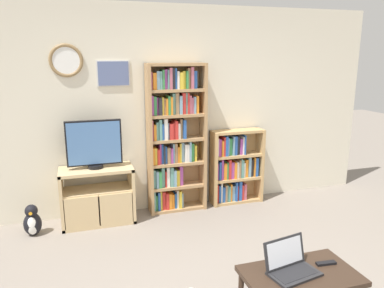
{
  "coord_description": "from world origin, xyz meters",
  "views": [
    {
      "loc": [
        -1.16,
        -2.24,
        2.0
      ],
      "look_at": [
        -0.05,
        1.3,
        1.11
      ],
      "focal_mm": 35.0,
      "sensor_mm": 36.0,
      "label": 1
    }
  ],
  "objects_px": {
    "tv_stand": "(98,196)",
    "penguin_figurine": "(32,222)",
    "coffee_table": "(300,279)",
    "television": "(94,144)",
    "laptop": "(290,265)",
    "bookshelf_tall": "(173,137)",
    "bookshelf_short": "(234,168)",
    "remote_near_laptop": "(326,263)"
  },
  "relations": [
    {
      "from": "television",
      "to": "bookshelf_tall",
      "type": "distance_m",
      "value": 0.99
    },
    {
      "from": "tv_stand",
      "to": "bookshelf_short",
      "type": "relative_size",
      "value": 0.84
    },
    {
      "from": "coffee_table",
      "to": "remote_near_laptop",
      "type": "xyz_separation_m",
      "value": [
        0.26,
        0.05,
        0.06
      ]
    },
    {
      "from": "laptop",
      "to": "penguin_figurine",
      "type": "relative_size",
      "value": 1.15
    },
    {
      "from": "bookshelf_tall",
      "to": "remote_near_laptop",
      "type": "relative_size",
      "value": 11.59
    },
    {
      "from": "bookshelf_short",
      "to": "remote_near_laptop",
      "type": "bearing_deg",
      "value": -95.36
    },
    {
      "from": "television",
      "to": "bookshelf_tall",
      "type": "height_order",
      "value": "bookshelf_tall"
    },
    {
      "from": "television",
      "to": "bookshelf_short",
      "type": "xyz_separation_m",
      "value": [
        1.83,
        0.1,
        -0.48
      ]
    },
    {
      "from": "bookshelf_short",
      "to": "penguin_figurine",
      "type": "distance_m",
      "value": 2.6
    },
    {
      "from": "television",
      "to": "penguin_figurine",
      "type": "distance_m",
      "value": 1.1
    },
    {
      "from": "tv_stand",
      "to": "bookshelf_tall",
      "type": "bearing_deg",
      "value": 6.99
    },
    {
      "from": "laptop",
      "to": "bookshelf_short",
      "type": "bearing_deg",
      "value": 65.87
    },
    {
      "from": "television",
      "to": "coffee_table",
      "type": "distance_m",
      "value": 2.69
    },
    {
      "from": "tv_stand",
      "to": "coffee_table",
      "type": "height_order",
      "value": "tv_stand"
    },
    {
      "from": "bookshelf_short",
      "to": "laptop",
      "type": "xyz_separation_m",
      "value": [
        -0.54,
        -2.3,
        -0.04
      ]
    },
    {
      "from": "laptop",
      "to": "remote_near_laptop",
      "type": "relative_size",
      "value": 2.55
    },
    {
      "from": "tv_stand",
      "to": "remote_near_laptop",
      "type": "xyz_separation_m",
      "value": [
        1.61,
        -2.16,
        0.06
      ]
    },
    {
      "from": "television",
      "to": "coffee_table",
      "type": "height_order",
      "value": "television"
    },
    {
      "from": "bookshelf_tall",
      "to": "laptop",
      "type": "height_order",
      "value": "bookshelf_tall"
    },
    {
      "from": "remote_near_laptop",
      "to": "laptop",
      "type": "bearing_deg",
      "value": 97.29
    },
    {
      "from": "tv_stand",
      "to": "penguin_figurine",
      "type": "distance_m",
      "value": 0.77
    },
    {
      "from": "bookshelf_short",
      "to": "remote_near_laptop",
      "type": "relative_size",
      "value": 6.2
    },
    {
      "from": "bookshelf_tall",
      "to": "penguin_figurine",
      "type": "relative_size",
      "value": 5.22
    },
    {
      "from": "laptop",
      "to": "bookshelf_tall",
      "type": "bearing_deg",
      "value": 86.81
    },
    {
      "from": "coffee_table",
      "to": "television",
      "type": "bearing_deg",
      "value": 121.25
    },
    {
      "from": "remote_near_laptop",
      "to": "coffee_table",
      "type": "bearing_deg",
      "value": 106.66
    },
    {
      "from": "bookshelf_tall",
      "to": "bookshelf_short",
      "type": "height_order",
      "value": "bookshelf_tall"
    },
    {
      "from": "tv_stand",
      "to": "laptop",
      "type": "distance_m",
      "value": 2.53
    },
    {
      "from": "tv_stand",
      "to": "laptop",
      "type": "height_order",
      "value": "tv_stand"
    },
    {
      "from": "bookshelf_tall",
      "to": "bookshelf_short",
      "type": "xyz_separation_m",
      "value": [
        0.85,
        0.01,
        -0.49
      ]
    },
    {
      "from": "bookshelf_tall",
      "to": "coffee_table",
      "type": "distance_m",
      "value": 2.45
    },
    {
      "from": "tv_stand",
      "to": "laptop",
      "type": "relative_size",
      "value": 2.05
    },
    {
      "from": "television",
      "to": "penguin_figurine",
      "type": "height_order",
      "value": "television"
    },
    {
      "from": "penguin_figurine",
      "to": "remote_near_laptop",
      "type": "bearing_deg",
      "value": -41.04
    },
    {
      "from": "bookshelf_short",
      "to": "coffee_table",
      "type": "bearing_deg",
      "value": -101.47
    },
    {
      "from": "tv_stand",
      "to": "remote_near_laptop",
      "type": "distance_m",
      "value": 2.7
    },
    {
      "from": "bookshelf_tall",
      "to": "laptop",
      "type": "relative_size",
      "value": 4.54
    },
    {
      "from": "bookshelf_tall",
      "to": "laptop",
      "type": "xyz_separation_m",
      "value": [
        0.31,
        -2.29,
        -0.53
      ]
    },
    {
      "from": "bookshelf_tall",
      "to": "bookshelf_short",
      "type": "relative_size",
      "value": 1.87
    },
    {
      "from": "laptop",
      "to": "tv_stand",
      "type": "bearing_deg",
      "value": 109.81
    },
    {
      "from": "laptop",
      "to": "television",
      "type": "bearing_deg",
      "value": 109.6
    },
    {
      "from": "bookshelf_short",
      "to": "laptop",
      "type": "distance_m",
      "value": 2.36
    }
  ]
}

